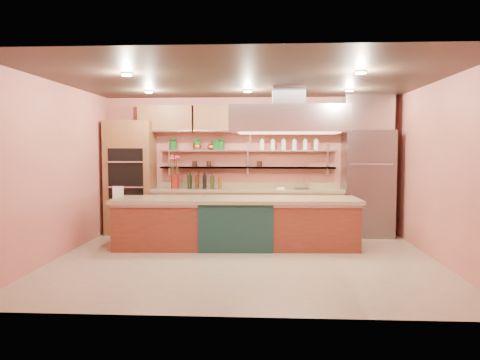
# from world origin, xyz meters

# --- Properties ---
(floor) EXTENTS (6.00, 5.00, 0.02)m
(floor) POSITION_xyz_m (0.00, 0.00, -0.01)
(floor) COLOR gray
(floor) RESTS_ON ground
(ceiling) EXTENTS (6.00, 5.00, 0.02)m
(ceiling) POSITION_xyz_m (0.00, 0.00, 2.80)
(ceiling) COLOR black
(ceiling) RESTS_ON wall_back
(wall_back) EXTENTS (6.00, 0.04, 2.80)m
(wall_back) POSITION_xyz_m (0.00, 2.50, 1.40)
(wall_back) COLOR #BE675A
(wall_back) RESTS_ON floor
(wall_front) EXTENTS (6.00, 0.04, 2.80)m
(wall_front) POSITION_xyz_m (0.00, -2.50, 1.40)
(wall_front) COLOR #BE675A
(wall_front) RESTS_ON floor
(wall_left) EXTENTS (0.04, 5.00, 2.80)m
(wall_left) POSITION_xyz_m (-3.00, 0.00, 1.40)
(wall_left) COLOR #BE675A
(wall_left) RESTS_ON floor
(wall_right) EXTENTS (0.04, 5.00, 2.80)m
(wall_right) POSITION_xyz_m (3.00, 0.00, 1.40)
(wall_right) COLOR #BE675A
(wall_right) RESTS_ON floor
(oven_stack) EXTENTS (0.95, 0.64, 2.30)m
(oven_stack) POSITION_xyz_m (-2.45, 2.18, 1.15)
(oven_stack) COLOR brown
(oven_stack) RESTS_ON floor
(refrigerator) EXTENTS (0.95, 0.72, 2.10)m
(refrigerator) POSITION_xyz_m (2.35, 2.14, 1.05)
(refrigerator) COLOR slate
(refrigerator) RESTS_ON floor
(back_counter) EXTENTS (3.84, 0.64, 0.93)m
(back_counter) POSITION_xyz_m (-0.05, 2.20, 0.47)
(back_counter) COLOR tan
(back_counter) RESTS_ON floor
(wall_shelf_lower) EXTENTS (3.60, 0.26, 0.03)m
(wall_shelf_lower) POSITION_xyz_m (-0.05, 2.37, 1.35)
(wall_shelf_lower) COLOR #B0B2B8
(wall_shelf_lower) RESTS_ON wall_back
(wall_shelf_upper) EXTENTS (3.60, 0.26, 0.03)m
(wall_shelf_upper) POSITION_xyz_m (-0.05, 2.37, 1.70)
(wall_shelf_upper) COLOR #B0B2B8
(wall_shelf_upper) RESTS_ON wall_back
(upper_cabinets) EXTENTS (4.60, 0.36, 0.55)m
(upper_cabinets) POSITION_xyz_m (0.00, 2.32, 2.35)
(upper_cabinets) COLOR brown
(upper_cabinets) RESTS_ON wall_back
(range_hood) EXTENTS (2.00, 1.00, 0.45)m
(range_hood) POSITION_xyz_m (0.71, 0.90, 2.25)
(range_hood) COLOR #B0B2B8
(range_hood) RESTS_ON ceiling
(ceiling_downlights) EXTENTS (4.00, 2.80, 0.02)m
(ceiling_downlights) POSITION_xyz_m (0.00, 0.20, 2.77)
(ceiling_downlights) COLOR #FFE5A5
(ceiling_downlights) RESTS_ON ceiling
(island) EXTENTS (4.23, 1.09, 0.88)m
(island) POSITION_xyz_m (-0.19, 0.90, 0.44)
(island) COLOR brown
(island) RESTS_ON floor
(flower_vase) EXTENTS (0.18, 0.18, 0.29)m
(flower_vase) POSITION_xyz_m (-1.52, 2.15, 1.07)
(flower_vase) COLOR maroon
(flower_vase) RESTS_ON back_counter
(oil_bottle_cluster) EXTENTS (0.77, 0.32, 0.24)m
(oil_bottle_cluster) POSITION_xyz_m (-0.91, 2.15, 1.05)
(oil_bottle_cluster) COLOR black
(oil_bottle_cluster) RESTS_ON back_counter
(kitchen_scale) EXTENTS (0.17, 0.14, 0.09)m
(kitchen_scale) POSITION_xyz_m (0.63, 2.15, 0.97)
(kitchen_scale) COLOR white
(kitchen_scale) RESTS_ON back_counter
(bar_faucet) EXTENTS (0.03, 0.03, 0.20)m
(bar_faucet) POSITION_xyz_m (1.11, 2.25, 1.03)
(bar_faucet) COLOR white
(bar_faucet) RESTS_ON back_counter
(copper_kettle) EXTENTS (0.18, 0.18, 0.13)m
(copper_kettle) POSITION_xyz_m (-0.80, 2.37, 1.78)
(copper_kettle) COLOR #DA5832
(copper_kettle) RESTS_ON wall_shelf_upper
(green_canister) EXTENTS (0.16, 0.16, 0.19)m
(green_canister) POSITION_xyz_m (-0.70, 2.37, 1.81)
(green_canister) COLOR #104B17
(green_canister) RESTS_ON wall_shelf_upper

